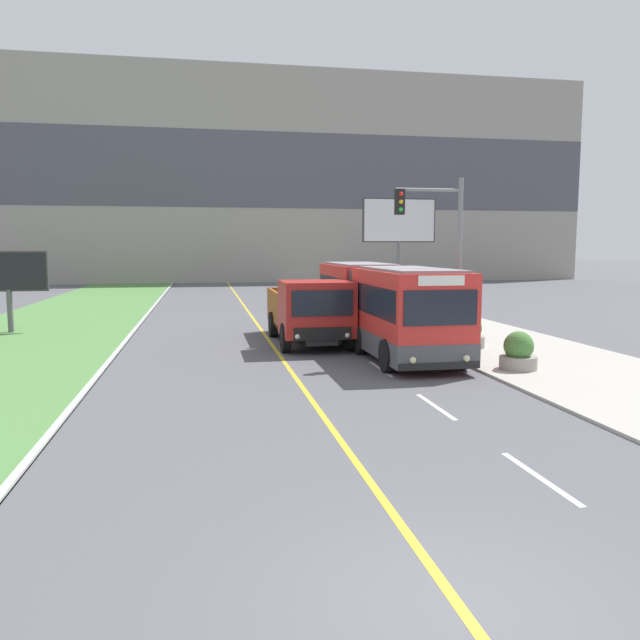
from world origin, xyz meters
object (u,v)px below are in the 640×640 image
traffic_light_mast (441,245)px  planter_round_near (518,353)px  billboard_small (8,275)px  planter_round_third (427,322)px  car_distant (310,297)px  planter_round_far (397,311)px  billboard_large (399,224)px  planter_round_second (470,334)px  dump_truck (312,313)px  city_bus (381,306)px

traffic_light_mast → planter_round_near: traffic_light_mast is taller
billboard_small → planter_round_third: (17.60, -3.82, -1.98)m
car_distant → planter_round_far: car_distant is taller
traffic_light_mast → billboard_large: (4.95, 19.87, 1.41)m
planter_round_second → planter_round_third: planter_round_second is taller
planter_round_near → planter_round_second: size_ratio=0.99×
planter_round_near → planter_round_third: bearing=89.0°
car_distant → planter_round_far: (2.87, -8.58, -0.11)m
planter_round_far → planter_round_second: bearing=-89.0°
billboard_small → dump_truck: bearing=-26.2°
billboard_large → planter_round_second: billboard_large is taller
city_bus → billboard_small: size_ratio=3.38×
planter_round_near → car_distant: bearing=97.5°
city_bus → planter_round_third: city_bus is taller
city_bus → planter_round_near: 6.05m
planter_round_near → billboard_large: bearing=81.4°
city_bus → billboard_large: (6.07, 16.89, 3.64)m
city_bus → traffic_light_mast: 3.89m
traffic_light_mast → car_distant: bearing=93.6°
planter_round_third → billboard_small: bearing=167.8°
billboard_large → planter_round_near: billboard_large is taller
planter_round_near → planter_round_far: (0.12, 12.17, 0.00)m
dump_truck → car_distant: dump_truck is taller
dump_truck → planter_round_third: 5.86m
billboard_large → planter_round_near: bearing=-98.6°
billboard_small → billboard_large: bearing=26.3°
planter_round_far → car_distant: bearing=108.5°
billboard_large → planter_round_third: (-3.22, -14.10, -4.64)m
billboard_small → car_distant: bearing=30.9°
planter_round_near → planter_round_second: bearing=86.4°
billboard_small → planter_round_second: billboard_small is taller
planter_round_second → billboard_small: bearing=156.0°
traffic_light_mast → billboard_large: size_ratio=0.87×
billboard_small → city_bus: bearing=-24.1°
car_distant → planter_round_near: 20.94m
billboard_large → planter_round_second: bearing=-99.7°
planter_round_third → planter_round_second: bearing=-88.4°
billboard_small → planter_round_far: 17.69m
planter_round_second → planter_round_near: bearing=-93.6°
billboard_large → dump_truck: bearing=-117.8°
billboard_small → planter_round_near: size_ratio=3.10×
billboard_large → billboard_small: billboard_large is taller
billboard_small → traffic_light_mast: bearing=-31.2°
city_bus → planter_round_near: size_ratio=10.46×
car_distant → billboard_small: billboard_small is taller
city_bus → billboard_large: size_ratio=1.75×
dump_truck → traffic_light_mast: bearing=-44.4°
dump_truck → planter_round_second: (5.50, -1.86, -0.69)m
planter_round_third → planter_round_far: size_ratio=0.94×
planter_round_far → city_bus: bearing=-112.5°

